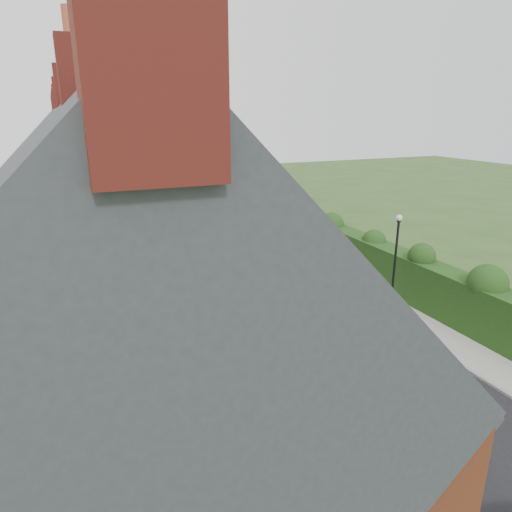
% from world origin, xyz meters
% --- Properties ---
extents(ground, '(140.00, 140.00, 0.00)m').
position_xyz_m(ground, '(0.00, 0.00, 0.00)').
color(ground, '#2D4C1E').
rests_on(ground, ground).
extents(road, '(6.00, 58.00, 0.02)m').
position_xyz_m(road, '(-0.50, 11.00, 0.01)').
color(road, black).
rests_on(road, ground).
extents(pavement_hedge_side, '(2.20, 58.00, 0.12)m').
position_xyz_m(pavement_hedge_side, '(3.60, 11.00, 0.06)').
color(pavement_hedge_side, gray).
rests_on(pavement_hedge_side, ground).
extents(pavement_house_side, '(1.70, 58.00, 0.12)m').
position_xyz_m(pavement_house_side, '(-4.35, 11.00, 0.06)').
color(pavement_house_side, gray).
rests_on(pavement_house_side, ground).
extents(kerb_hedge_side, '(0.18, 58.00, 0.13)m').
position_xyz_m(kerb_hedge_side, '(2.55, 11.00, 0.07)').
color(kerb_hedge_side, gray).
rests_on(kerb_hedge_side, ground).
extents(kerb_house_side, '(0.18, 58.00, 0.13)m').
position_xyz_m(kerb_house_side, '(-3.55, 11.00, 0.07)').
color(kerb_house_side, gray).
rests_on(kerb_house_side, ground).
extents(hedge, '(2.10, 58.00, 2.85)m').
position_xyz_m(hedge, '(5.40, 11.00, 1.60)').
color(hedge, '#1A3B12').
rests_on(hedge, ground).
extents(terrace_row, '(9.05, 40.50, 11.50)m').
position_xyz_m(terrace_row, '(-10.87, 9.98, 4.47)').
color(terrace_row, '#974526').
rests_on(terrace_row, ground).
extents(garden_wall_row, '(0.35, 40.35, 1.10)m').
position_xyz_m(garden_wall_row, '(-5.35, 10.00, 0.46)').
color(garden_wall_row, maroon).
rests_on(garden_wall_row, ground).
extents(lamppost, '(0.32, 0.32, 5.16)m').
position_xyz_m(lamppost, '(3.40, 4.00, 3.30)').
color(lamppost, black).
rests_on(lamppost, ground).
extents(tree_far_left, '(7.14, 6.80, 9.29)m').
position_xyz_m(tree_far_left, '(-2.65, 40.08, 5.71)').
color(tree_far_left, '#332316').
rests_on(tree_far_left, ground).
extents(tree_far_right, '(7.98, 7.60, 10.31)m').
position_xyz_m(tree_far_right, '(3.39, 42.08, 6.31)').
color(tree_far_right, '#332316').
rests_on(tree_far_right, ground).
extents(tree_far_back, '(8.40, 8.00, 10.82)m').
position_xyz_m(tree_far_back, '(-8.59, 43.08, 6.62)').
color(tree_far_back, '#332316').
rests_on(tree_far_back, ground).
extents(car_silver_a, '(2.02, 4.47, 1.42)m').
position_xyz_m(car_silver_a, '(-2.35, -3.55, 0.71)').
color(car_silver_a, '#A2A2A6').
rests_on(car_silver_a, ground).
extents(car_silver_b, '(3.31, 5.46, 1.41)m').
position_xyz_m(car_silver_b, '(-2.00, 3.92, 0.71)').
color(car_silver_b, '#B0B2B8').
rests_on(car_silver_b, ground).
extents(car_white, '(2.33, 5.41, 1.55)m').
position_xyz_m(car_white, '(-3.00, 7.50, 0.78)').
color(car_white, white).
rests_on(car_white, ground).
extents(car_green, '(2.38, 4.31, 1.39)m').
position_xyz_m(car_green, '(-3.00, 16.20, 0.69)').
color(car_green, black).
rests_on(car_green, ground).
extents(car_red, '(1.48, 3.94, 1.29)m').
position_xyz_m(car_red, '(-2.43, 19.90, 0.64)').
color(car_red, maroon).
rests_on(car_red, ground).
extents(car_beige, '(3.09, 5.62, 1.49)m').
position_xyz_m(car_beige, '(-2.02, 24.91, 0.75)').
color(car_beige, tan).
rests_on(car_beige, ground).
extents(car_grey, '(2.43, 4.94, 1.38)m').
position_xyz_m(car_grey, '(-2.60, 29.40, 0.69)').
color(car_grey, slate).
rests_on(car_grey, ground).
extents(car_black, '(1.59, 3.94, 1.34)m').
position_xyz_m(car_black, '(-3.00, 38.60, 0.67)').
color(car_black, black).
rests_on(car_black, ground).
extents(horse, '(1.21, 2.08, 1.66)m').
position_xyz_m(horse, '(0.66, 9.60, 0.83)').
color(horse, '#453019').
rests_on(horse, ground).
extents(horse_cart, '(1.22, 2.69, 1.94)m').
position_xyz_m(horse_cart, '(0.66, 11.72, 1.11)').
color(horse_cart, black).
rests_on(horse_cart, ground).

